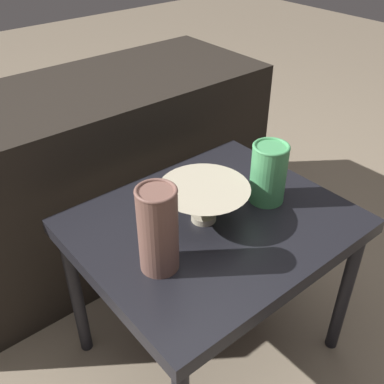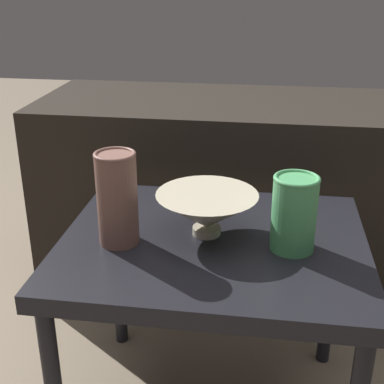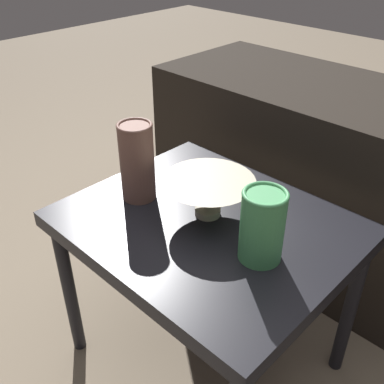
# 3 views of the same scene
# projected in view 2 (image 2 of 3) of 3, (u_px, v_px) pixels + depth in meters

# --- Properties ---
(table) EXTENTS (0.67, 0.55, 0.50)m
(table) POSITION_uv_depth(u_px,v_px,m) (213.00, 260.00, 1.19)
(table) COLOR black
(table) RESTS_ON ground_plane
(couch_backdrop) EXTENTS (1.26, 0.50, 0.65)m
(couch_backdrop) POSITION_uv_depth(u_px,v_px,m) (233.00, 195.00, 1.82)
(couch_backdrop) COLOR black
(couch_backdrop) RESTS_ON ground_plane
(bowl) EXTENTS (0.22, 0.22, 0.10)m
(bowl) POSITION_uv_depth(u_px,v_px,m) (207.00, 211.00, 1.17)
(bowl) COLOR #B2A88E
(bowl) RESTS_ON table
(vase_textured_left) EXTENTS (0.09, 0.09, 0.20)m
(vase_textured_left) POSITION_uv_depth(u_px,v_px,m) (117.00, 198.00, 1.12)
(vase_textured_left) COLOR brown
(vase_textured_left) RESTS_ON table
(vase_colorful_right) EXTENTS (0.09, 0.09, 0.16)m
(vase_colorful_right) POSITION_uv_depth(u_px,v_px,m) (294.00, 212.00, 1.10)
(vase_colorful_right) COLOR #47995B
(vase_colorful_right) RESTS_ON table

